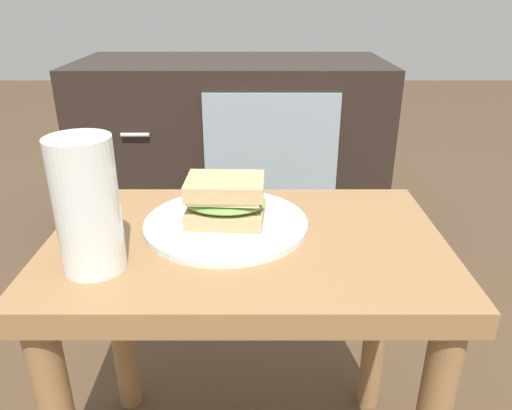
# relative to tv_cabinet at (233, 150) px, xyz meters

# --- Properties ---
(side_table) EXTENTS (0.56, 0.36, 0.46)m
(side_table) POSITION_rel_tv_cabinet_xyz_m (0.06, -0.95, 0.08)
(side_table) COLOR olive
(side_table) RESTS_ON ground
(tv_cabinet) EXTENTS (0.96, 0.46, 0.58)m
(tv_cabinet) POSITION_rel_tv_cabinet_xyz_m (0.00, 0.00, 0.00)
(tv_cabinet) COLOR black
(tv_cabinet) RESTS_ON ground
(plate) EXTENTS (0.24, 0.24, 0.01)m
(plate) POSITION_rel_tv_cabinet_xyz_m (0.03, -0.91, 0.17)
(plate) COLOR silver
(plate) RESTS_ON side_table
(sandwich_front) EXTENTS (0.13, 0.10, 0.07)m
(sandwich_front) POSITION_rel_tv_cabinet_xyz_m (0.03, -0.91, 0.21)
(sandwich_front) COLOR tan
(sandwich_front) RESTS_ON plate
(beer_glass) EXTENTS (0.08, 0.08, 0.17)m
(beer_glass) POSITION_rel_tv_cabinet_xyz_m (-0.13, -1.03, 0.25)
(beer_glass) COLOR silver
(beer_glass) RESTS_ON side_table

